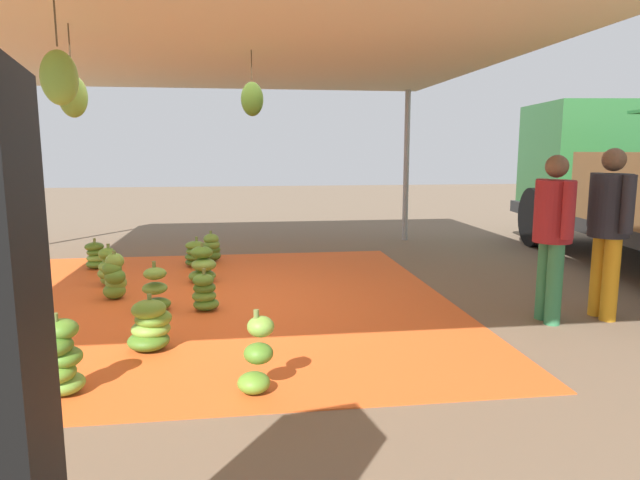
% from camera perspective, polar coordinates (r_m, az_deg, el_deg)
% --- Properties ---
extents(ground_plane, '(40.00, 40.00, 0.00)m').
position_cam_1_polar(ground_plane, '(6.70, 15.47, -5.15)').
color(ground_plane, brown).
extents(tarp_orange, '(5.42, 5.14, 0.01)m').
position_cam_1_polar(tarp_orange, '(6.17, -11.21, -6.16)').
color(tarp_orange, '#E05B23').
rests_on(tarp_orange, ground).
extents(tent_canopy, '(8.00, 7.00, 2.73)m').
position_cam_1_polar(tent_canopy, '(6.04, -12.97, 18.75)').
color(tent_canopy, '#9EA0A5').
rests_on(tent_canopy, ground).
extents(banana_bunch_0, '(0.35, 0.35, 0.54)m').
position_cam_1_polar(banana_bunch_0, '(6.47, -20.35, -3.64)').
color(banana_bunch_0, '#60932D').
rests_on(banana_bunch_0, tarp_orange).
extents(banana_bunch_1, '(0.45, 0.45, 0.42)m').
position_cam_1_polar(banana_bunch_1, '(7.97, -12.56, -1.47)').
color(banana_bunch_1, '#477523').
rests_on(banana_bunch_1, tarp_orange).
extents(banana_bunch_2, '(0.44, 0.43, 0.46)m').
position_cam_1_polar(banana_bunch_2, '(4.78, -17.02, -8.43)').
color(banana_bunch_2, '#477523').
rests_on(banana_bunch_2, tarp_orange).
extents(banana_bunch_3, '(0.29, 0.29, 0.43)m').
position_cam_1_polar(banana_bunch_3, '(5.78, -11.76, -5.37)').
color(banana_bunch_3, '#518428').
rests_on(banana_bunch_3, tarp_orange).
extents(banana_bunch_4, '(0.39, 0.38, 0.56)m').
position_cam_1_polar(banana_bunch_4, '(4.12, -25.13, -11.12)').
color(banana_bunch_4, '#6B9E38').
rests_on(banana_bunch_4, tarp_orange).
extents(banana_bunch_5, '(0.35, 0.35, 0.50)m').
position_cam_1_polar(banana_bunch_5, '(5.90, -16.51, -4.99)').
color(banana_bunch_5, '#518428').
rests_on(banana_bunch_5, tarp_orange).
extents(banana_bunch_7, '(0.32, 0.32, 0.57)m').
position_cam_1_polar(banana_bunch_7, '(3.82, -6.47, -11.90)').
color(banana_bunch_7, '#60932D').
rests_on(banana_bunch_7, tarp_orange).
extents(banana_bunch_8, '(0.41, 0.41, 0.49)m').
position_cam_1_polar(banana_bunch_8, '(6.98, -11.96, -2.61)').
color(banana_bunch_8, '#60932D').
rests_on(banana_bunch_8, tarp_orange).
extents(banana_bunch_9, '(0.36, 0.38, 0.42)m').
position_cam_1_polar(banana_bunch_9, '(8.28, -21.93, -1.53)').
color(banana_bunch_9, '#518428').
rests_on(banana_bunch_9, tarp_orange).
extents(banana_bunch_10, '(0.36, 0.35, 0.45)m').
position_cam_1_polar(banana_bunch_10, '(8.32, -11.08, -0.81)').
color(banana_bunch_10, '#477523').
rests_on(banana_bunch_10, tarp_orange).
extents(banana_bunch_11, '(0.36, 0.37, 0.51)m').
position_cam_1_polar(banana_bunch_11, '(7.14, -20.82, -2.68)').
color(banana_bunch_11, '#6B9E38').
rests_on(banana_bunch_11, tarp_orange).
extents(worker_0, '(0.58, 0.35, 1.58)m').
position_cam_1_polar(worker_0, '(5.61, 22.80, 1.33)').
color(worker_0, '#337A4C').
rests_on(worker_0, ground).
extents(worker_1, '(0.60, 0.37, 1.64)m').
position_cam_1_polar(worker_1, '(5.97, 27.55, 1.78)').
color(worker_1, orange).
rests_on(worker_1, ground).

